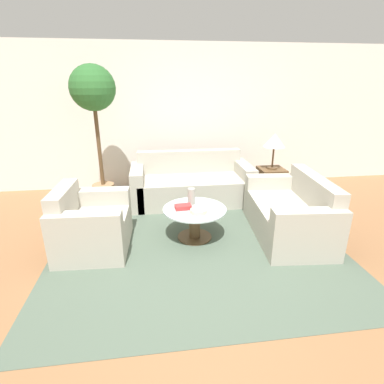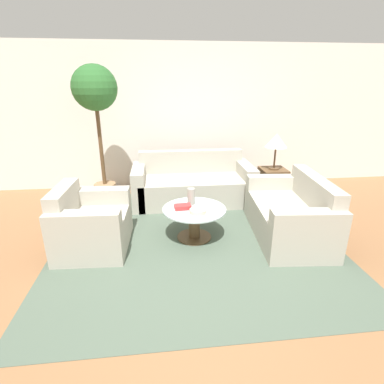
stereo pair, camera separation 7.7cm
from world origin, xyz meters
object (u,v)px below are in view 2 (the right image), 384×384
Objects in this scene: armchair at (89,226)px; vase at (191,196)px; coffee_table at (194,219)px; table_lamp at (276,141)px; bowl at (198,211)px; potted_plant at (96,102)px; sofa_main at (192,185)px; loveseat at (293,216)px; book_stack at (183,207)px.

vase is (1.28, 0.23, 0.24)m from armchair.
table_lamp reaches higher than coffee_table.
table_lamp is at bearing 42.64° from bowl.
potted_plant is at bearing 3.75° from armchair.
bowl is at bearing -90.18° from armchair.
sofa_main is 1.21m from vase.
coffee_table is at bearing 100.62° from bowl.
armchair is 2.60m from loveseat.
coffee_table is 1.37× the size of table_lamp.
sofa_main is 1.56m from table_lamp.
potted_plant is (-2.84, 0.17, 0.63)m from table_lamp.
loveseat is at bearing -7.98° from book_stack.
book_stack is (1.19, -1.38, -1.20)m from potted_plant.
book_stack reaches higher than coffee_table.
vase reaches higher than book_stack.
table_lamp is (2.81, 1.30, 0.73)m from armchair.
armchair reaches higher than bowl.
armchair is 1.67× the size of table_lamp.
table_lamp reaches higher than book_stack.
table_lamp is at bearing 31.50° from book_stack.
loveseat is 0.71× the size of potted_plant.
armchair is at bearing -155.20° from table_lamp.
table_lamp is (1.37, -0.10, 0.74)m from sofa_main.
sofa_main is 9.70× the size of bowl.
loveseat is 2.61× the size of table_lamp.
potted_plant is 10.21× the size of book_stack.
loveseat is 1.36m from vase.
table_lamp reaches higher than bowl.
sofa_main is 0.91× the size of potted_plant.
armchair is 0.64× the size of loveseat.
vase is 0.20m from book_stack.
potted_plant is at bearing -114.05° from loveseat.
loveseat is 7.22× the size of book_stack.
table_lamp reaches higher than vase.
vase is at bearing -144.98° from table_lamp.
sofa_main is 1.48m from bowl.
potted_plant is (-1.33, 1.39, 1.37)m from coffee_table.
table_lamp is 2.91m from potted_plant.
bowl reaches higher than coffee_table.
coffee_table is 2.07m from table_lamp.
loveseat is 7.07× the size of vase.
bowl is at bearing -80.24° from vase.
sofa_main is at bearing 84.27° from coffee_table.
sofa_main is 2.00m from potted_plant.
potted_plant is 2.12m from vase.
table_lamp reaches higher than sofa_main.
book_stack is (-0.28, -1.32, 0.16)m from sofa_main.
bowl is at bearing -94.13° from sofa_main.
bowl is (1.33, -0.06, 0.16)m from armchair.
bowl is at bearing -45.57° from book_stack.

